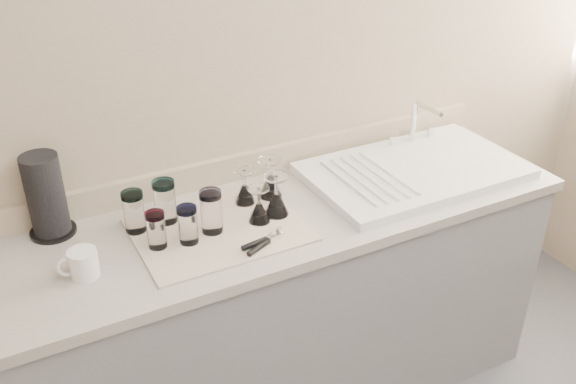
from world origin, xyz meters
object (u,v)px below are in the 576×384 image
goblet_front_left (259,210)px  tumbler_cyan (165,201)px  paper_towel_roll (46,197)px  white_mug (83,264)px  sink_unit (414,170)px  tumbler_magenta (156,230)px  goblet_back_left (245,191)px  can_opener (264,242)px  tumbler_blue (188,225)px  goblet_back_right (270,184)px  tumbler_lavender (211,211)px  goblet_front_right (277,201)px  tumbler_teal (134,211)px

goblet_front_left → tumbler_cyan: bearing=152.1°
paper_towel_roll → white_mug: bearing=-82.3°
sink_unit → tumbler_cyan: (-0.96, 0.11, 0.07)m
tumbler_magenta → goblet_back_left: (0.36, 0.12, -0.02)m
can_opener → white_mug: white_mug is taller
white_mug → tumbler_magenta: bearing=8.7°
sink_unit → white_mug: 1.27m
tumbler_blue → white_mug: tumbler_blue is taller
sink_unit → tumbler_cyan: 0.96m
tumbler_cyan → tumbler_magenta: size_ratio=1.22×
goblet_back_left → goblet_front_left: (-0.01, -0.14, 0.00)m
goblet_back_right → goblet_front_left: goblet_back_right is taller
tumbler_cyan → goblet_back_right: (0.39, -0.01, -0.03)m
goblet_front_left → tumbler_lavender: bearing=173.8°
goblet_front_right → can_opener: size_ratio=0.97×
tumbler_lavender → white_mug: tumbler_lavender is taller
goblet_back_left → tumbler_teal: bearing=179.8°
tumbler_teal → goblet_back_right: 0.50m
can_opener → white_mug: size_ratio=1.23×
tumbler_teal → paper_towel_roll: size_ratio=0.51×
tumbler_teal → tumbler_magenta: tumbler_teal is taller
tumbler_blue → tumbler_lavender: 0.09m
tumbler_lavender → can_opener: tumbler_lavender is taller
tumbler_magenta → white_mug: (-0.24, -0.04, -0.03)m
tumbler_teal → goblet_front_right: goblet_front_right is taller
tumbler_cyan → goblet_back_right: tumbler_cyan is taller
tumbler_cyan → tumbler_magenta: 0.15m
sink_unit → white_mug: sink_unit is taller
goblet_back_left → goblet_front_left: 0.14m
sink_unit → goblet_front_right: size_ratio=5.48×
tumbler_magenta → white_mug: bearing=-171.3°
tumbler_teal → paper_towel_roll: bearing=152.7°
tumbler_teal → white_mug: (-0.21, -0.16, -0.04)m
goblet_back_left → tumbler_cyan: bearing=178.1°
tumbler_lavender → goblet_front_right: goblet_front_right is taller
tumbler_blue → goblet_front_left: size_ratio=0.99×
goblet_front_right → tumbler_blue: bearing=-176.1°
sink_unit → goblet_front_left: (-0.68, -0.04, 0.03)m
can_opener → white_mug: (-0.54, 0.11, 0.03)m
tumbler_blue → white_mug: (-0.34, -0.02, -0.03)m
tumbler_magenta → paper_towel_roll: size_ratio=0.44×
tumbler_magenta → goblet_front_right: (0.42, 0.00, -0.01)m
goblet_back_left → white_mug: size_ratio=1.04×
tumbler_teal → can_opener: bearing=-39.0°
goblet_back_right → goblet_front_right: goblet_front_right is taller
sink_unit → tumbler_lavender: sink_unit is taller
tumbler_lavender → white_mug: size_ratio=1.18×
goblet_back_right → paper_towel_roll: (-0.74, 0.13, 0.08)m
tumbler_cyan → goblet_back_left: bearing=-1.9°
tumbler_magenta → paper_towel_roll: 0.38m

